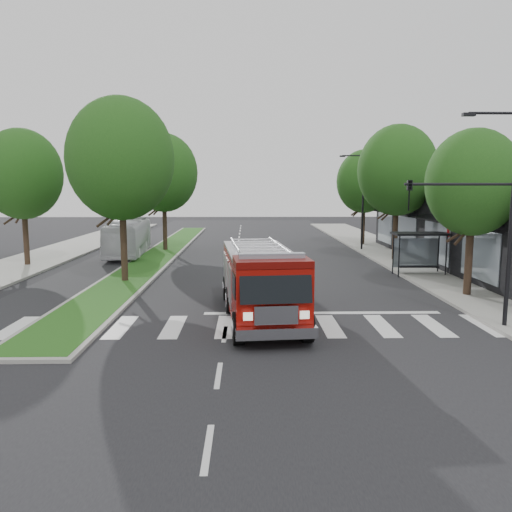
# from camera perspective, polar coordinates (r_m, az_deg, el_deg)

# --- Properties ---
(ground) EXTENTS (140.00, 140.00, 0.00)m
(ground) POSITION_cam_1_polar(r_m,az_deg,el_deg) (22.20, -3.15, -5.95)
(ground) COLOR black
(ground) RESTS_ON ground
(sidewalk_right) EXTENTS (5.00, 80.00, 0.15)m
(sidewalk_right) POSITION_cam_1_polar(r_m,az_deg,el_deg) (34.04, 19.03, -1.41)
(sidewalk_right) COLOR gray
(sidewalk_right) RESTS_ON ground
(sidewalk_left) EXTENTS (5.00, 80.00, 0.15)m
(sidewalk_left) POSITION_cam_1_polar(r_m,az_deg,el_deg) (35.45, -26.66, -1.47)
(sidewalk_left) COLOR gray
(sidewalk_left) RESTS_ON ground
(median) EXTENTS (3.00, 50.00, 0.15)m
(median) POSITION_cam_1_polar(r_m,az_deg,el_deg) (40.46, -10.76, 0.29)
(median) COLOR gray
(median) RESTS_ON ground
(storefront_row) EXTENTS (8.00, 30.00, 5.00)m
(storefront_row) POSITION_cam_1_polar(r_m,az_deg,el_deg) (35.57, 26.03, 2.54)
(storefront_row) COLOR black
(storefront_row) RESTS_ON ground
(bus_shelter) EXTENTS (3.20, 1.60, 2.61)m
(bus_shelter) POSITION_cam_1_polar(r_m,az_deg,el_deg) (31.63, 18.12, 1.55)
(bus_shelter) COLOR black
(bus_shelter) RESTS_ON ground
(tree_right_near) EXTENTS (4.40, 4.40, 8.05)m
(tree_right_near) POSITION_cam_1_polar(r_m,az_deg,el_deg) (25.86, 23.57, 7.68)
(tree_right_near) COLOR black
(tree_right_near) RESTS_ON ground
(tree_right_mid) EXTENTS (5.60, 5.60, 9.72)m
(tree_right_mid) POSITION_cam_1_polar(r_m,az_deg,el_deg) (37.14, 15.87, 9.38)
(tree_right_mid) COLOR black
(tree_right_mid) RESTS_ON ground
(tree_right_far) EXTENTS (5.00, 5.00, 8.73)m
(tree_right_far) POSITION_cam_1_polar(r_m,az_deg,el_deg) (46.79, 12.26, 8.31)
(tree_right_far) COLOR black
(tree_right_far) RESTS_ON ground
(tree_median_near) EXTENTS (5.80, 5.80, 10.16)m
(tree_median_near) POSITION_cam_1_polar(r_m,az_deg,el_deg) (28.42, -15.21, 10.64)
(tree_median_near) COLOR black
(tree_median_near) RESTS_ON ground
(tree_median_far) EXTENTS (5.60, 5.60, 9.72)m
(tree_median_far) POSITION_cam_1_polar(r_m,az_deg,el_deg) (42.12, -10.52, 9.32)
(tree_median_far) COLOR black
(tree_median_far) RESTS_ON ground
(tree_left_mid) EXTENTS (5.20, 5.20, 9.16)m
(tree_left_mid) POSITION_cam_1_polar(r_m,az_deg,el_deg) (36.68, -25.18, 8.46)
(tree_left_mid) COLOR black
(tree_left_mid) RESTS_ON ground
(streetlight_right_near) EXTENTS (4.08, 0.22, 8.00)m
(streetlight_right_near) POSITION_cam_1_polar(r_m,az_deg,el_deg) (20.09, 25.03, 5.35)
(streetlight_right_near) COLOR black
(streetlight_right_near) RESTS_ON ground
(streetlight_right_far) EXTENTS (2.11, 0.20, 8.00)m
(streetlight_right_far) POSITION_cam_1_polar(r_m,az_deg,el_deg) (42.64, 11.93, 6.57)
(streetlight_right_far) COLOR black
(streetlight_right_far) RESTS_ON ground
(fire_engine) EXTENTS (3.46, 9.06, 3.07)m
(fire_engine) POSITION_cam_1_polar(r_m,az_deg,el_deg) (20.24, 0.54, -3.02)
(fire_engine) COLOR #570704
(fire_engine) RESTS_ON ground
(city_bus) EXTENTS (3.23, 10.31, 2.83)m
(city_bus) POSITION_cam_1_polar(r_m,az_deg,el_deg) (40.51, -14.37, 2.09)
(city_bus) COLOR silver
(city_bus) RESTS_ON ground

